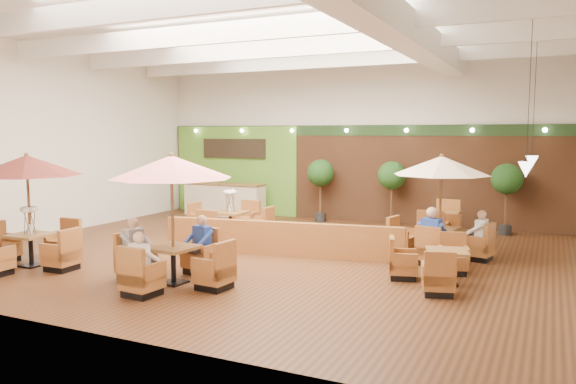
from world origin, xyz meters
The scene contains 17 objects.
room centered at (0.25, 1.22, 3.63)m, with size 14.04×14.00×5.52m.
service_counter centered at (-4.40, 5.10, 0.58)m, with size 3.00×0.75×1.18m.
booth_divider centered at (0.34, -0.02, 0.41)m, with size 5.96×0.18×0.83m, color brown.
table_0 centered at (-4.21, -3.39, 1.72)m, with size 2.48×2.48×2.54m.
table_1 centered at (-0.44, -3.22, 1.77)m, with size 2.56×2.56×2.59m.
table_2 centered at (3.86, 1.46, 1.70)m, with size 2.50×2.50×2.48m.
table_3 centered at (-1.94, 1.43, 0.43)m, with size 2.54×2.54×1.53m.
table_4 centered at (4.18, -0.95, 0.32)m, with size 1.68×2.41×0.86m.
table_5 centered at (3.55, 3.28, 0.40)m, with size 0.94×2.76×1.04m.
topiary_0 centered at (-0.76, 5.30, 1.56)m, with size 0.90×0.90×2.09m.
topiary_1 centered at (1.67, 5.30, 1.55)m, with size 0.90×0.90×2.08m.
topiary_2 centered at (5.06, 5.30, 1.56)m, with size 0.90×0.90×2.09m.
diner_0 centered at (-0.44, -4.17, 0.73)m, with size 0.38×0.32×0.73m.
diner_1 centered at (-0.44, -2.28, 0.75)m, with size 0.42×0.37×0.78m.
diner_2 centered at (-1.39, -3.22, 0.76)m, with size 0.37×0.42×0.80m.
diner_3 centered at (3.86, 0.56, 0.78)m, with size 0.46×0.40×0.86m.
diner_4 centered at (4.76, 1.46, 0.73)m, with size 0.34×0.39×0.73m.
Camera 1 is at (6.22, -12.06, 2.96)m, focal length 35.00 mm.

